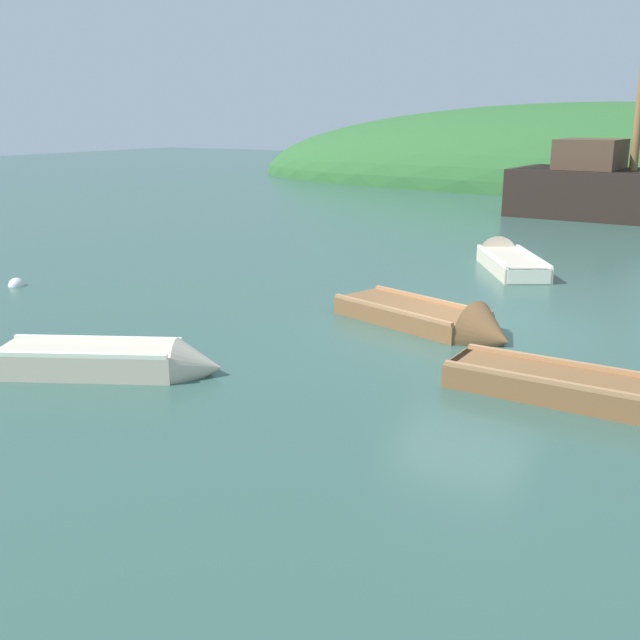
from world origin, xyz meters
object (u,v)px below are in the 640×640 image
object	(u,v)px
rowboat_center	(506,262)
rowboat_near_dock	(118,365)
rowboat_outer_right	(437,324)
rowboat_portside	(605,398)
buoy_white	(17,286)

from	to	relation	value
rowboat_center	rowboat_near_dock	world-z (taller)	rowboat_center
rowboat_center	rowboat_outer_right	xyz separation A→B (m)	(0.66, -6.28, -0.02)
rowboat_center	rowboat_near_dock	distance (m)	11.20
rowboat_center	rowboat_portside	distance (m)	9.44
rowboat_center	rowboat_near_dock	bearing A→B (deg)	136.18
rowboat_outer_right	rowboat_portside	xyz separation A→B (m)	(3.27, -2.30, 0.01)
rowboat_portside	rowboat_outer_right	bearing A→B (deg)	146.38
rowboat_near_dock	buoy_white	world-z (taller)	rowboat_near_dock
rowboat_outer_right	buoy_white	world-z (taller)	rowboat_outer_right
buoy_white	rowboat_center	bearing A→B (deg)	41.29
buoy_white	rowboat_portside	bearing A→B (deg)	-3.68
rowboat_near_dock	rowboat_portside	world-z (taller)	rowboat_portside
rowboat_center	rowboat_outer_right	size ratio (longest dim) A/B	1.01
rowboat_near_dock	rowboat_portside	xyz separation A→B (m)	(6.43, 2.34, -0.03)
rowboat_portside	rowboat_center	bearing A→B (deg)	116.12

